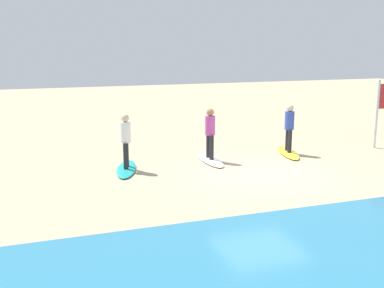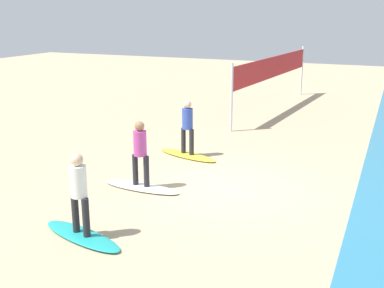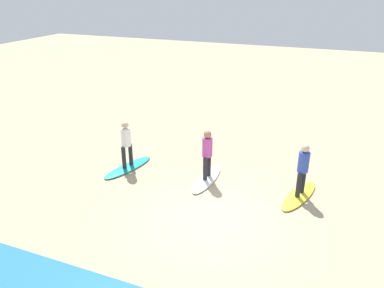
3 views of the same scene
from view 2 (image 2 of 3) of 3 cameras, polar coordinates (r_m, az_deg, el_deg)
The scene contains 8 objects.
ground_plane at distance 12.05m, azimuth 4.17°, elevation -5.33°, with size 60.00×60.00×0.00m, color tan.
surfboard_yellow at distance 14.58m, azimuth -0.54°, elevation -1.32°, with size 2.10×0.56×0.09m, color yellow.
surfer_yellow at distance 14.32m, azimuth -0.55°, elevation 2.47°, with size 0.32×0.45×1.64m.
surfboard_white at distance 12.08m, azimuth -6.05°, elevation -5.11°, with size 2.10×0.56×0.09m, color white.
surfer_white at distance 11.76m, azimuth -6.19°, elevation -0.59°, with size 0.32×0.46×1.64m.
surfboard_teal at distance 9.80m, azimuth -12.97°, elevation -10.60°, with size 2.10×0.56×0.09m, color teal.
surfer_teal at distance 9.41m, azimuth -13.34°, elevation -5.17°, with size 0.32×0.45×1.64m.
volleyball_net at distance 21.48m, azimuth 9.69°, elevation 8.75°, with size 9.06×0.92×2.50m.
Camera 2 is at (10.65, 3.63, 4.33)m, focal length 44.78 mm.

